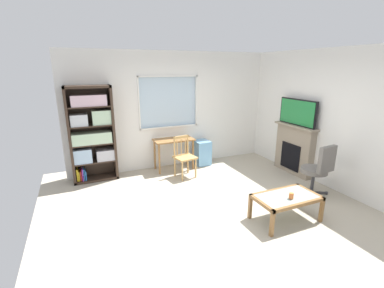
{
  "coord_description": "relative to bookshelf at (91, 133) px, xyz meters",
  "views": [
    {
      "loc": [
        -2.1,
        -3.61,
        2.33
      ],
      "look_at": [
        -0.19,
        0.78,
        0.97
      ],
      "focal_mm": 25.22,
      "sensor_mm": 36.0,
      "label": 1
    }
  ],
  "objects": [
    {
      "name": "fireplace",
      "position": [
        4.18,
        -1.39,
        -0.47
      ],
      "size": [
        0.26,
        1.1,
        1.11
      ],
      "color": "gray",
      "rests_on": "ground"
    },
    {
      "name": "coffee_table",
      "position": [
        2.61,
        -2.91,
        -0.67
      ],
      "size": [
        1.01,
        0.58,
        0.42
      ],
      "color": "#8C9E99",
      "rests_on": "ground"
    },
    {
      "name": "ground",
      "position": [
        1.85,
        -2.19,
        -1.04
      ],
      "size": [
        5.85,
        5.86,
        0.02
      ],
      "primitive_type": "cube",
      "color": "#B2A893"
    },
    {
      "name": "wooden_chair",
      "position": [
        1.81,
        -0.62,
        -0.57
      ],
      "size": [
        0.48,
        0.47,
        0.9
      ],
      "color": "tan",
      "rests_on": "ground"
    },
    {
      "name": "plastic_drawer_unit",
      "position": [
        2.51,
        -0.06,
        -0.73
      ],
      "size": [
        0.35,
        0.4,
        0.6
      ],
      "primitive_type": "cube",
      "color": "#72ADDB",
      "rests_on": "ground"
    },
    {
      "name": "office_chair",
      "position": [
        3.73,
        -2.47,
        -0.48
      ],
      "size": [
        0.57,
        0.58,
        1.0
      ],
      "color": "slate",
      "rests_on": "ground"
    },
    {
      "name": "sippy_cup",
      "position": [
        2.6,
        -3.0,
        -0.57
      ],
      "size": [
        0.07,
        0.07,
        0.09
      ],
      "primitive_type": "cylinder",
      "color": "orange",
      "rests_on": "coffee_table"
    },
    {
      "name": "wall_back_with_window",
      "position": [
        1.86,
        0.24,
        0.29
      ],
      "size": [
        4.85,
        0.15,
        2.7
      ],
      "color": "white",
      "rests_on": "ground"
    },
    {
      "name": "tv",
      "position": [
        4.16,
        -1.39,
        0.36
      ],
      "size": [
        0.06,
        1.01,
        0.57
      ],
      "color": "black",
      "rests_on": "fireplace"
    },
    {
      "name": "bookshelf",
      "position": [
        0.0,
        0.0,
        0.0
      ],
      "size": [
        0.9,
        0.38,
        1.99
      ],
      "color": "#38281E",
      "rests_on": "ground"
    },
    {
      "name": "desk_under_window",
      "position": [
        1.76,
        -0.11,
        -0.42
      ],
      "size": [
        0.92,
        0.47,
        0.73
      ],
      "color": "olive",
      "rests_on": "ground"
    },
    {
      "name": "wall_right",
      "position": [
        4.33,
        -2.19,
        0.32
      ],
      "size": [
        0.12,
        5.06,
        2.7
      ],
      "primitive_type": "cube",
      "color": "white",
      "rests_on": "ground"
    }
  ]
}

